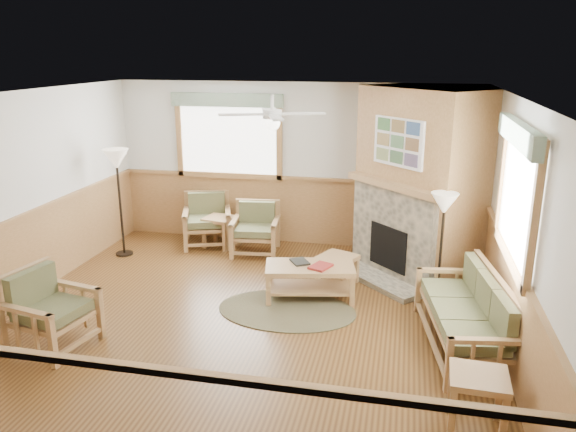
% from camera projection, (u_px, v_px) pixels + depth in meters
% --- Properties ---
extents(floor, '(6.00, 6.00, 0.01)m').
position_uv_depth(floor, '(244.00, 320.00, 6.91)').
color(floor, brown).
rests_on(floor, ground).
extents(ceiling, '(6.00, 6.00, 0.01)m').
position_uv_depth(ceiling, '(239.00, 96.00, 6.14)').
color(ceiling, white).
rests_on(ceiling, floor).
extents(wall_back, '(6.00, 0.02, 2.70)m').
position_uv_depth(wall_back, '(293.00, 165.00, 9.34)').
color(wall_back, silver).
rests_on(wall_back, floor).
extents(wall_front, '(6.00, 0.02, 2.70)m').
position_uv_depth(wall_front, '(113.00, 339.00, 3.71)').
color(wall_front, silver).
rests_on(wall_front, floor).
extents(wall_left, '(0.02, 6.00, 2.70)m').
position_uv_depth(wall_left, '(15.00, 200.00, 7.12)').
color(wall_left, silver).
rests_on(wall_left, floor).
extents(wall_right, '(0.02, 6.00, 2.70)m').
position_uv_depth(wall_right, '(515.00, 231.00, 5.93)').
color(wall_right, silver).
rests_on(wall_right, floor).
extents(wainscot, '(6.00, 6.00, 1.10)m').
position_uv_depth(wainscot, '(243.00, 278.00, 6.75)').
color(wainscot, '#9F7141').
rests_on(wainscot, floor).
extents(fireplace, '(3.11, 3.11, 2.70)m').
position_uv_depth(fireplace, '(420.00, 183.00, 8.04)').
color(fireplace, '#9F7141').
rests_on(fireplace, floor).
extents(window_back, '(1.90, 0.16, 1.50)m').
position_uv_depth(window_back, '(227.00, 92.00, 9.18)').
color(window_back, white).
rests_on(window_back, wall_back).
extents(window_right, '(0.16, 1.90, 1.50)m').
position_uv_depth(window_right, '(528.00, 121.00, 5.41)').
color(window_right, white).
rests_on(window_right, wall_right).
extents(ceiling_fan, '(1.59, 1.59, 0.36)m').
position_uv_depth(ceiling_fan, '(272.00, 98.00, 6.37)').
color(ceiling_fan, white).
rests_on(ceiling_fan, ceiling).
extents(sofa, '(1.91, 1.02, 0.84)m').
position_uv_depth(sofa, '(464.00, 313.00, 6.15)').
color(sofa, '#A67D4D').
rests_on(sofa, floor).
extents(armchair_back_left, '(0.98, 0.98, 0.86)m').
position_uv_depth(armchair_back_left, '(207.00, 220.00, 9.45)').
color(armchair_back_left, '#A67D4D').
rests_on(armchair_back_left, floor).
extents(armchair_back_right, '(0.81, 0.81, 0.82)m').
position_uv_depth(armchair_back_right, '(255.00, 229.00, 9.05)').
color(armchair_back_right, '#A67D4D').
rests_on(armchair_back_right, floor).
extents(armchair_left, '(0.92, 0.92, 0.88)m').
position_uv_depth(armchair_left, '(51.00, 310.00, 6.18)').
color(armchair_left, '#A67D4D').
rests_on(armchair_left, floor).
extents(coffee_table, '(1.26, 0.80, 0.47)m').
position_uv_depth(coffee_table, '(310.00, 282.00, 7.44)').
color(coffee_table, '#A67D4D').
rests_on(coffee_table, floor).
extents(end_table_chairs, '(0.54, 0.52, 0.52)m').
position_uv_depth(end_table_chairs, '(220.00, 232.00, 9.40)').
color(end_table_chairs, '#A67D4D').
rests_on(end_table_chairs, floor).
extents(end_table_sofa, '(0.51, 0.49, 0.55)m').
position_uv_depth(end_table_sofa, '(477.00, 403.00, 4.82)').
color(end_table_sofa, '#A67D4D').
rests_on(end_table_sofa, floor).
extents(footstool, '(0.63, 0.63, 0.41)m').
position_uv_depth(footstool, '(337.00, 270.00, 7.92)').
color(footstool, '#A67D4D').
rests_on(footstool, floor).
extents(braided_rug, '(1.98, 1.98, 0.01)m').
position_uv_depth(braided_rug, '(287.00, 310.00, 7.14)').
color(braided_rug, '#4E4930').
rests_on(braided_rug, floor).
extents(floor_lamp_left, '(0.49, 0.49, 1.73)m').
position_uv_depth(floor_lamp_left, '(120.00, 203.00, 8.86)').
color(floor_lamp_left, black).
rests_on(floor_lamp_left, floor).
extents(floor_lamp_right, '(0.39, 0.39, 1.49)m').
position_uv_depth(floor_lamp_right, '(441.00, 249.00, 7.16)').
color(floor_lamp_right, black).
rests_on(floor_lamp_right, floor).
extents(book_red, '(0.32, 0.36, 0.03)m').
position_uv_depth(book_red, '(321.00, 265.00, 7.29)').
color(book_red, maroon).
rests_on(book_red, coffee_table).
extents(book_dark, '(0.31, 0.34, 0.02)m').
position_uv_depth(book_dark, '(300.00, 261.00, 7.47)').
color(book_dark, black).
rests_on(book_dark, coffee_table).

